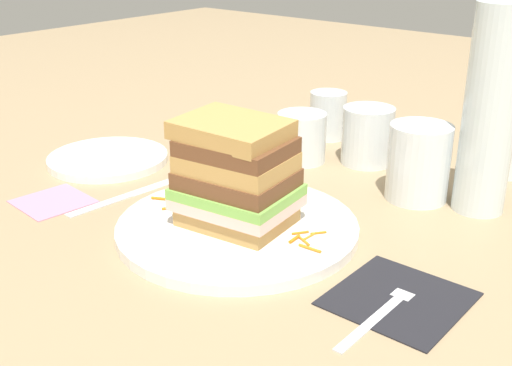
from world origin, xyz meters
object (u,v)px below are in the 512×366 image
object	(u,v)px
sandwich	(239,174)
napkin_pink	(53,201)
empty_tumbler_1	(369,136)
empty_tumbler_3	(328,115)
main_plate	(240,226)
empty_tumbler_0	(302,137)
knife	(129,195)
napkin_dark	(399,298)
water_bottle	(492,98)
fork	(388,305)
side_plate	(108,159)
juice_glass	(418,167)
empty_tumbler_2	(510,150)

from	to	relation	value
sandwich	napkin_pink	size ratio (longest dim) A/B	1.61
empty_tumbler_1	empty_tumbler_3	bearing A→B (deg)	151.17
main_plate	empty_tumbler_0	size ratio (longest dim) A/B	3.79
empty_tumbler_3	main_plate	bearing A→B (deg)	-71.51
knife	empty_tumbler_1	world-z (taller)	empty_tumbler_1
napkin_dark	empty_tumbler_1	distance (m)	0.39
water_bottle	empty_tumbler_1	world-z (taller)	water_bottle
sandwich	napkin_dark	size ratio (longest dim) A/B	1.13
napkin_dark	napkin_pink	bearing A→B (deg)	-170.10
water_bottle	empty_tumbler_0	bearing A→B (deg)	-179.84
napkin_dark	fork	size ratio (longest dim) A/B	0.75
empty_tumbler_1	side_plate	distance (m)	0.40
water_bottle	side_plate	world-z (taller)	water_bottle
empty_tumbler_0	fork	bearing A→B (deg)	-42.27
empty_tumbler_0	juice_glass	bearing A→B (deg)	-5.28
fork	side_plate	distance (m)	0.54
side_plate	napkin_pink	size ratio (longest dim) A/B	2.06
empty_tumbler_2	empty_tumbler_1	bearing A→B (deg)	-152.32
fork	knife	xyz separation A→B (m)	(-0.40, 0.02, -0.00)
empty_tumbler_1	napkin_pink	xyz separation A→B (m)	(-0.24, -0.39, -0.04)
knife	empty_tumbler_3	world-z (taller)	empty_tumbler_3
knife	water_bottle	xyz separation A→B (m)	(0.38, 0.26, 0.15)
knife	water_bottle	bearing A→B (deg)	34.59
fork	sandwich	bearing A→B (deg)	171.01
sandwich	juice_glass	xyz separation A→B (m)	(0.12, 0.23, -0.03)
sandwich	empty_tumbler_1	size ratio (longest dim) A/B	1.63
water_bottle	empty_tumbler_0	world-z (taller)	water_bottle
juice_glass	side_plate	xyz separation A→B (m)	(-0.43, -0.18, -0.04)
empty_tumbler_1	empty_tumbler_3	world-z (taller)	empty_tumbler_1
empty_tumbler_1	knife	bearing A→B (deg)	-119.72
empty_tumbler_0	empty_tumbler_3	bearing A→B (deg)	105.61
fork	water_bottle	bearing A→B (deg)	95.52
water_bottle	empty_tumbler_3	size ratio (longest dim) A/B	4.10
empty_tumbler_3	napkin_pink	distance (m)	0.48
water_bottle	napkin_pink	size ratio (longest dim) A/B	3.67
juice_glass	napkin_pink	world-z (taller)	juice_glass
napkin_dark	water_bottle	size ratio (longest dim) A/B	0.39
main_plate	juice_glass	size ratio (longest dim) A/B	2.82
water_bottle	napkin_pink	world-z (taller)	water_bottle
empty_tumbler_0	empty_tumbler_1	size ratio (longest dim) A/B	0.87
napkin_dark	empty_tumbler_2	xyz separation A→B (m)	(-0.04, 0.41, 0.03)
empty_tumbler_2	napkin_pink	size ratio (longest dim) A/B	0.81
napkin_dark	side_plate	world-z (taller)	side_plate
sandwich	napkin_dark	bearing A→B (deg)	-3.23
napkin_dark	napkin_pink	distance (m)	0.47
juice_glass	napkin_pink	size ratio (longest dim) A/B	1.15
knife	empty_tumbler_0	world-z (taller)	empty_tumbler_0
knife	napkin_pink	size ratio (longest dim) A/B	2.28
napkin_dark	water_bottle	xyz separation A→B (m)	(-0.03, 0.26, 0.15)
main_plate	napkin_pink	bearing A→B (deg)	-159.19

